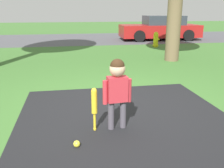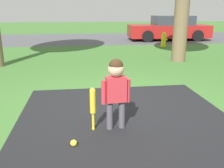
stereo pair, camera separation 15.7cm
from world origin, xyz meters
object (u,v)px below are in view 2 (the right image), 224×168
object	(u,v)px
sports_ball	(74,143)
fire_hydrant	(164,40)
child	(116,85)
parked_car	(169,29)
baseball_bat	(93,103)

from	to	relation	value
sports_ball	fire_hydrant	size ratio (longest dim) A/B	0.12
child	parked_car	distance (m)	10.90
child	fire_hydrant	size ratio (longest dim) A/B	1.48
baseball_bat	sports_ball	world-z (taller)	baseball_bat
baseball_bat	parked_car	xyz separation A→B (m)	(4.65, 10.01, 0.21)
child	fire_hydrant	world-z (taller)	child
child	baseball_bat	size ratio (longest dim) A/B	1.62
fire_hydrant	parked_car	xyz separation A→B (m)	(1.18, 2.63, 0.27)
child	baseball_bat	distance (m)	0.39
fire_hydrant	parked_car	bearing A→B (deg)	65.95
child	sports_ball	size ratio (longest dim) A/B	12.07
sports_ball	fire_hydrant	bearing A→B (deg)	64.31
fire_hydrant	parked_car	world-z (taller)	parked_car
baseball_bat	sports_ball	bearing A→B (deg)	-123.68
fire_hydrant	sports_ball	bearing A→B (deg)	-115.69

